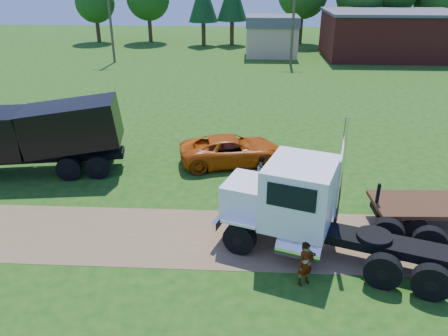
{
  "coord_description": "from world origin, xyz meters",
  "views": [
    {
      "loc": [
        1.19,
        -14.64,
        9.77
      ],
      "look_at": [
        0.23,
        3.17,
        1.6
      ],
      "focal_mm": 35.0,
      "sensor_mm": 36.0,
      "label": 1
    }
  ],
  "objects_px": {
    "spectator_a": "(305,264)",
    "white_semi_tractor": "(301,207)",
    "black_dump_truck": "(41,134)",
    "orange_pickup": "(232,150)"
  },
  "relations": [
    {
      "from": "black_dump_truck",
      "to": "orange_pickup",
      "type": "relative_size",
      "value": 1.6
    },
    {
      "from": "white_semi_tractor",
      "to": "black_dump_truck",
      "type": "bearing_deg",
      "value": 172.93
    },
    {
      "from": "black_dump_truck",
      "to": "orange_pickup",
      "type": "height_order",
      "value": "black_dump_truck"
    },
    {
      "from": "spectator_a",
      "to": "orange_pickup",
      "type": "bearing_deg",
      "value": 75.28
    },
    {
      "from": "white_semi_tractor",
      "to": "spectator_a",
      "type": "distance_m",
      "value": 2.34
    },
    {
      "from": "white_semi_tractor",
      "to": "orange_pickup",
      "type": "bearing_deg",
      "value": 129.27
    },
    {
      "from": "black_dump_truck",
      "to": "spectator_a",
      "type": "relative_size",
      "value": 5.57
    },
    {
      "from": "white_semi_tractor",
      "to": "spectator_a",
      "type": "height_order",
      "value": "white_semi_tractor"
    },
    {
      "from": "white_semi_tractor",
      "to": "orange_pickup",
      "type": "xyz_separation_m",
      "value": [
        -2.83,
        7.81,
        -0.99
      ]
    },
    {
      "from": "spectator_a",
      "to": "white_semi_tractor",
      "type": "bearing_deg",
      "value": 59.15
    }
  ]
}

